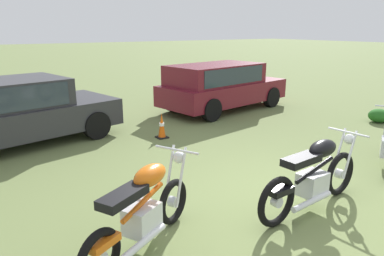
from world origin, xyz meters
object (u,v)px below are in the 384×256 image
Objects in this scene: motorcycle_black at (313,176)px; traffic_cone at (162,127)px; shrub_low at (379,116)px; car_charcoal at (11,109)px; car_burgundy at (220,83)px; motorcycle_orange at (142,210)px.

motorcycle_black reaches higher than traffic_cone.
car_charcoal is at bearing 159.33° from shrub_low.
car_burgundy is at bearing 29.38° from traffic_cone.
car_charcoal is at bearing 156.08° from traffic_cone.
motorcycle_orange reaches higher than traffic_cone.
traffic_cone is (-0.15, 4.16, -0.22)m from motorcycle_black.
motorcycle_black is at bearing -37.57° from motorcycle_orange.
shrub_low is at bearing -32.53° from car_charcoal.
motorcycle_orange is at bearing -167.10° from shrub_low.
shrub_low is at bearing 17.02° from motorcycle_black.
motorcycle_black is 4.17m from traffic_cone.
shrub_low is (7.89, 1.81, -0.30)m from motorcycle_orange.
car_charcoal reaches higher than traffic_cone.
car_charcoal is 3.27m from traffic_cone.
car_charcoal is 9.19m from shrub_low.
car_charcoal is at bearing 114.42° from motorcycle_black.
traffic_cone is 1.05× the size of shrub_low.
car_burgundy reaches higher than traffic_cone.
shrub_low is (5.49, 2.23, -0.31)m from motorcycle_black.
car_charcoal reaches higher than motorcycle_orange.
car_burgundy reaches higher than motorcycle_orange.
motorcycle_black is at bearing -125.17° from car_burgundy.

